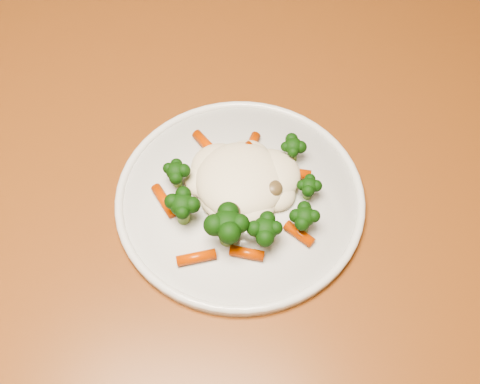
# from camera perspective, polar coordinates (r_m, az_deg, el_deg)

# --- Properties ---
(dining_table) EXTENTS (1.41, 1.05, 0.75)m
(dining_table) POSITION_cam_1_polar(r_m,az_deg,el_deg) (0.80, 8.17, -4.51)
(dining_table) COLOR brown
(dining_table) RESTS_ON ground
(plate) EXTENTS (0.29, 0.29, 0.01)m
(plate) POSITION_cam_1_polar(r_m,az_deg,el_deg) (0.71, 0.00, -0.64)
(plate) COLOR white
(plate) RESTS_ON dining_table
(meal) EXTENTS (0.20, 0.19, 0.05)m
(meal) POSITION_cam_1_polar(r_m,az_deg,el_deg) (0.68, 0.07, 0.29)
(meal) COLOR #FAEBC8
(meal) RESTS_ON plate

